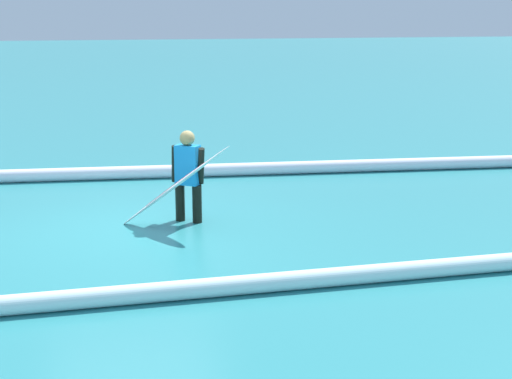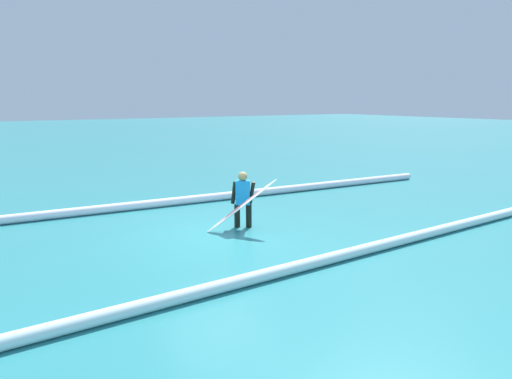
{
  "view_description": "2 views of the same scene",
  "coord_description": "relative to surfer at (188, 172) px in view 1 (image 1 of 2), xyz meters",
  "views": [
    {
      "loc": [
        0.47,
        10.68,
        3.09
      ],
      "look_at": [
        -1.33,
        2.31,
        1.05
      ],
      "focal_mm": 54.1,
      "sensor_mm": 36.0,
      "label": 1
    },
    {
      "loc": [
        4.74,
        9.08,
        3.04
      ],
      "look_at": [
        -0.31,
        1.21,
        1.22
      ],
      "focal_mm": 32.69,
      "sensor_mm": 36.0,
      "label": 2
    }
  ],
  "objects": [
    {
      "name": "ground_plane",
      "position": [
        0.87,
        0.24,
        -0.75
      ],
      "size": [
        131.17,
        131.17,
        0.0
      ],
      "primitive_type": "plane",
      "color": "teal"
    },
    {
      "name": "wave_crest_midground",
      "position": [
        -1.64,
        3.03,
        -0.64
      ],
      "size": [
        15.63,
        0.67,
        0.22
      ],
      "primitive_type": "cylinder",
      "rotation": [
        0.0,
        1.57,
        0.03
      ],
      "color": "white",
      "rests_on": "ground_plane"
    },
    {
      "name": "surfboard",
      "position": [
        0.23,
        0.33,
        -0.13
      ],
      "size": [
        1.6,
        1.03,
        1.28
      ],
      "color": "white",
      "rests_on": "ground_plane"
    },
    {
      "name": "surfer",
      "position": [
        0.0,
        0.0,
        0.0
      ],
      "size": [
        0.44,
        0.47,
        1.36
      ],
      "rotation": [
        0.0,
        0.0,
        5.68
      ],
      "color": "black",
      "rests_on": "ground_plane"
    }
  ]
}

